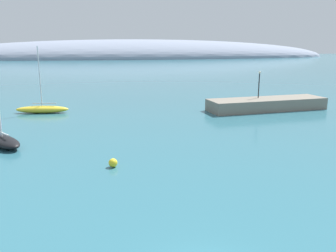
% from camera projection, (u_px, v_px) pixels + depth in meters
% --- Properties ---
extents(breakwater_rocks, '(18.25, 6.40, 1.71)m').
position_uv_depth(breakwater_rocks, '(267.00, 104.00, 52.34)').
color(breakwater_rocks, gray).
rests_on(breakwater_rocks, ground).
extents(distant_ridge, '(287.65, 77.07, 25.11)m').
position_uv_depth(distant_ridge, '(137.00, 58.00, 249.83)').
color(distant_ridge, gray).
rests_on(distant_ridge, ground).
extents(sailboat_yellow_near_shore, '(7.55, 2.80, 9.34)m').
position_uv_depth(sailboat_yellow_near_shore, '(42.00, 109.00, 50.00)').
color(sailboat_yellow_near_shore, yellow).
rests_on(sailboat_yellow_near_shore, water).
extents(sailboat_black_mid_mooring, '(5.31, 6.25, 10.84)m').
position_uv_depth(sailboat_black_mid_mooring, '(2.00, 140.00, 33.78)').
color(sailboat_black_mid_mooring, black).
rests_on(sailboat_black_mid_mooring, water).
extents(mooring_buoy_yellow, '(0.71, 0.71, 0.71)m').
position_uv_depth(mooring_buoy_yellow, '(113.00, 163.00, 28.08)').
color(mooring_buoy_yellow, yellow).
rests_on(mooring_buoy_yellow, water).
extents(harbor_lamp_post, '(0.36, 0.36, 3.98)m').
position_uv_depth(harbor_lamp_post, '(259.00, 81.00, 52.17)').
color(harbor_lamp_post, black).
rests_on(harbor_lamp_post, breakwater_rocks).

